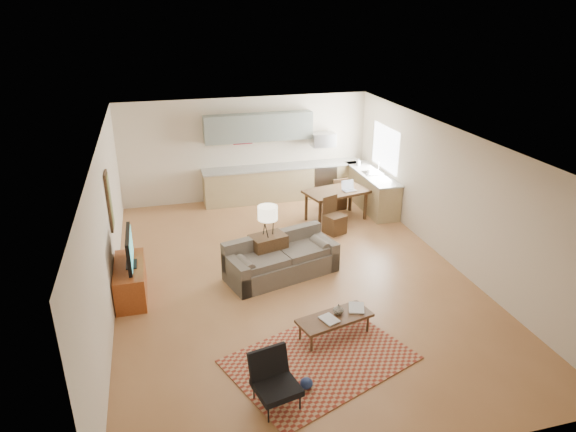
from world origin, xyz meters
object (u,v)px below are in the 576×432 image
object	(u,v)px
coffee_table	(334,326)
armchair	(276,383)
dining_table	(336,205)
console_table	(268,253)
tv_credenza	(131,280)
sofa	(282,257)

from	to	relation	value
coffee_table	armchair	bearing A→B (deg)	-149.23
dining_table	console_table	bearing A→B (deg)	-148.72
console_table	dining_table	size ratio (longest dim) A/B	0.52
armchair	tv_credenza	distance (m)	3.82
sofa	armchair	distance (m)	3.47
console_table	dining_table	distance (m)	3.03
console_table	dining_table	world-z (taller)	console_table
armchair	tv_credenza	bearing A→B (deg)	107.16
sofa	tv_credenza	bearing A→B (deg)	164.68
console_table	tv_credenza	bearing A→B (deg)	170.08
coffee_table	tv_credenza	size ratio (longest dim) A/B	0.90
armchair	console_table	xyz separation A→B (m)	(0.71, 3.57, 0.03)
console_table	armchair	bearing A→B (deg)	-116.67
sofa	dining_table	size ratio (longest dim) A/B	1.50
coffee_table	tv_credenza	distance (m)	3.75
coffee_table	console_table	size ratio (longest dim) A/B	1.55
sofa	dining_table	distance (m)	3.05
sofa	console_table	xyz separation A→B (m)	(-0.21, 0.22, 0.00)
sofa	coffee_table	size ratio (longest dim) A/B	1.85
sofa	tv_credenza	size ratio (longest dim) A/B	1.67
tv_credenza	console_table	distance (m)	2.60
sofa	dining_table	world-z (taller)	sofa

